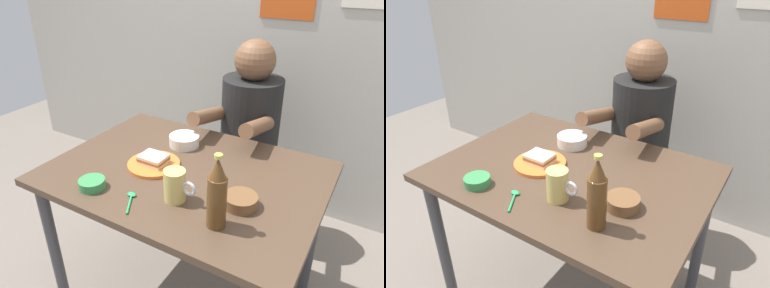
{
  "view_description": "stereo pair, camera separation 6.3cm",
  "coord_description": "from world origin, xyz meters",
  "views": [
    {
      "loc": [
        0.65,
        -1.05,
        1.5
      ],
      "look_at": [
        0.0,
        0.05,
        0.84
      ],
      "focal_mm": 32.94,
      "sensor_mm": 36.0,
      "label": 1
    },
    {
      "loc": [
        0.7,
        -1.02,
        1.5
      ],
      "look_at": [
        0.0,
        0.05,
        0.84
      ],
      "focal_mm": 32.94,
      "sensor_mm": 36.0,
      "label": 2
    }
  ],
  "objects": [
    {
      "name": "wall_back",
      "position": [
        0.0,
        1.05,
        1.3
      ],
      "size": [
        4.4,
        0.09,
        2.6
      ],
      "color": "#ADA89E",
      "rests_on": "ground"
    },
    {
      "name": "dining_table",
      "position": [
        0.0,
        0.0,
        0.65
      ],
      "size": [
        1.1,
        0.8,
        0.74
      ],
      "color": "#4C3828",
      "rests_on": "ground"
    },
    {
      "name": "stool",
      "position": [
        0.03,
        0.63,
        0.35
      ],
      "size": [
        0.34,
        0.34,
        0.45
      ],
      "color": "#4C4C51",
      "rests_on": "ground"
    },
    {
      "name": "person_seated",
      "position": [
        0.03,
        0.62,
        0.77
      ],
      "size": [
        0.33,
        0.56,
        0.72
      ],
      "color": "black",
      "rests_on": "stool"
    },
    {
      "name": "plate_orange",
      "position": [
        -0.14,
        -0.04,
        0.75
      ],
      "size": [
        0.22,
        0.22,
        0.01
      ],
      "primitive_type": "cylinder",
      "color": "orange",
      "rests_on": "dining_table"
    },
    {
      "name": "sandwich",
      "position": [
        -0.14,
        -0.04,
        0.77
      ],
      "size": [
        0.11,
        0.09,
        0.04
      ],
      "color": "beige",
      "rests_on": "plate_orange"
    },
    {
      "name": "beer_mug",
      "position": [
        0.07,
        -0.19,
        0.8
      ],
      "size": [
        0.13,
        0.08,
        0.12
      ],
      "color": "#D1BC66",
      "rests_on": "dining_table"
    },
    {
      "name": "beer_bottle",
      "position": [
        0.26,
        -0.24,
        0.86
      ],
      "size": [
        0.06,
        0.06,
        0.26
      ],
      "color": "#593819",
      "rests_on": "dining_table"
    },
    {
      "name": "dip_bowl_green",
      "position": [
        -0.24,
        -0.29,
        0.76
      ],
      "size": [
        0.1,
        0.1,
        0.03
      ],
      "color": "#388C4C",
      "rests_on": "dining_table"
    },
    {
      "name": "rice_bowl_white",
      "position": [
        -0.12,
        0.19,
        0.77
      ],
      "size": [
        0.14,
        0.14,
        0.05
      ],
      "color": "silver",
      "rests_on": "dining_table"
    },
    {
      "name": "condiment_bowl_brown",
      "position": [
        0.29,
        -0.1,
        0.76
      ],
      "size": [
        0.12,
        0.12,
        0.04
      ],
      "color": "brown",
      "rests_on": "dining_table"
    },
    {
      "name": "spoon",
      "position": [
        -0.07,
        -0.27,
        0.75
      ],
      "size": [
        0.08,
        0.11,
        0.01
      ],
      "color": "#26A559",
      "rests_on": "dining_table"
    }
  ]
}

